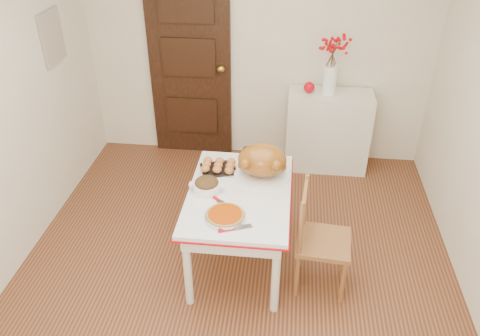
# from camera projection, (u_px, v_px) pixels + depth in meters

# --- Properties ---
(floor) EXTENTS (3.50, 4.00, 0.00)m
(floor) POSITION_uv_depth(u_px,v_px,m) (234.00, 279.00, 3.79)
(floor) COLOR #452613
(floor) RESTS_ON ground
(wall_back) EXTENTS (3.50, 0.00, 2.50)m
(wall_back) POSITION_uv_depth(u_px,v_px,m) (258.00, 43.00, 4.79)
(wall_back) COLOR beige
(wall_back) RESTS_ON ground
(door_back) EXTENTS (0.85, 0.06, 2.06)m
(door_back) POSITION_uv_depth(u_px,v_px,m) (190.00, 63.00, 4.95)
(door_back) COLOR black
(door_back) RESTS_ON ground
(photo_board) EXTENTS (0.03, 0.35, 0.45)m
(photo_board) POSITION_uv_depth(u_px,v_px,m) (52.00, 37.00, 4.15)
(photo_board) COLOR tan
(photo_board) RESTS_ON ground
(sideboard) EXTENTS (0.84, 0.37, 0.84)m
(sideboard) POSITION_uv_depth(u_px,v_px,m) (327.00, 131.00, 4.98)
(sideboard) COLOR beige
(sideboard) RESTS_ON floor
(kitchen_table) EXTENTS (0.79, 1.15, 0.69)m
(kitchen_table) POSITION_uv_depth(u_px,v_px,m) (239.00, 227.00, 3.79)
(kitchen_table) COLOR white
(kitchen_table) RESTS_ON floor
(chair_oak) EXTENTS (0.42, 0.42, 0.88)m
(chair_oak) POSITION_uv_depth(u_px,v_px,m) (324.00, 240.00, 3.52)
(chair_oak) COLOR olive
(chair_oak) RESTS_ON floor
(berry_vase) EXTENTS (0.31, 0.31, 0.59)m
(berry_vase) POSITION_uv_depth(u_px,v_px,m) (331.00, 65.00, 4.60)
(berry_vase) COLOR white
(berry_vase) RESTS_ON sideboard
(apple) EXTENTS (0.11, 0.11, 0.11)m
(apple) POSITION_uv_depth(u_px,v_px,m) (309.00, 87.00, 4.75)
(apple) COLOR #B90510
(apple) RESTS_ON sideboard
(turkey_platter) EXTENTS (0.48, 0.41, 0.28)m
(turkey_platter) POSITION_uv_depth(u_px,v_px,m) (262.00, 162.00, 3.70)
(turkey_platter) COLOR #975214
(turkey_platter) RESTS_ON kitchen_table
(pumpkin_pie) EXTENTS (0.33, 0.33, 0.06)m
(pumpkin_pie) POSITION_uv_depth(u_px,v_px,m) (225.00, 215.00, 3.32)
(pumpkin_pie) COLOR #A43702
(pumpkin_pie) RESTS_ON kitchen_table
(stuffing_dish) EXTENTS (0.31, 0.28, 0.10)m
(stuffing_dish) POSITION_uv_depth(u_px,v_px,m) (207.00, 185.00, 3.59)
(stuffing_dish) COLOR #3C270F
(stuffing_dish) RESTS_ON kitchen_table
(rolls_tray) EXTENTS (0.33, 0.29, 0.07)m
(rolls_tray) POSITION_uv_depth(u_px,v_px,m) (218.00, 166.00, 3.84)
(rolls_tray) COLOR #BD6020
(rolls_tray) RESTS_ON kitchen_table
(pie_server) EXTENTS (0.24, 0.15, 0.01)m
(pie_server) POSITION_uv_depth(u_px,v_px,m) (235.00, 228.00, 3.24)
(pie_server) COLOR silver
(pie_server) RESTS_ON kitchen_table
(carving_knife) EXTENTS (0.25, 0.24, 0.01)m
(carving_knife) POSITION_uv_depth(u_px,v_px,m) (222.00, 203.00, 3.48)
(carving_knife) COLOR silver
(carving_knife) RESTS_ON kitchen_table
(drinking_glass) EXTENTS (0.08, 0.08, 0.11)m
(drinking_glass) POSITION_uv_depth(u_px,v_px,m) (247.00, 153.00, 3.98)
(drinking_glass) COLOR white
(drinking_glass) RESTS_ON kitchen_table
(shaker_pair) EXTENTS (0.08, 0.04, 0.08)m
(shaker_pair) POSITION_uv_depth(u_px,v_px,m) (275.00, 157.00, 3.96)
(shaker_pair) COLOR white
(shaker_pair) RESTS_ON kitchen_table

